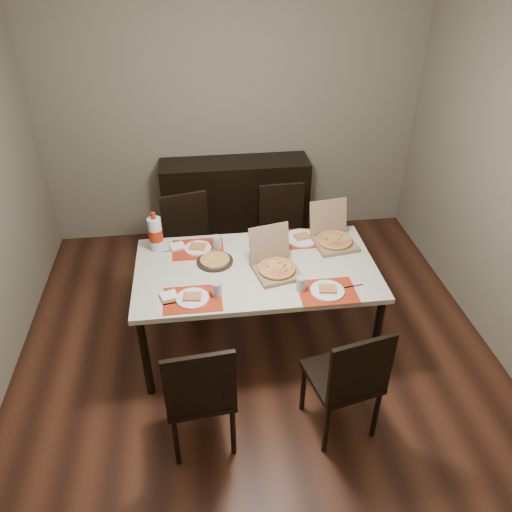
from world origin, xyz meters
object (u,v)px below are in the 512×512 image
at_px(chair_near_left, 200,392).
at_px(soda_bottle, 156,234).
at_px(chair_far_left, 189,242).
at_px(pizza_box_center, 275,265).
at_px(chair_far_right, 283,231).
at_px(dining_table, 256,274).
at_px(chair_near_right, 348,378).
at_px(dip_bowl, 265,247).
at_px(sideboard, 236,202).

bearing_deg(chair_near_left, soda_bottle, 102.25).
distance_m(chair_far_left, pizza_box_center, 1.12).
height_order(chair_near_left, pizza_box_center, pizza_box_center).
xyz_separation_m(chair_near_left, chair_far_right, (0.83, 1.81, 0.00)).
bearing_deg(dining_table, chair_far_left, 122.21).
bearing_deg(chair_far_left, dining_table, -57.79).
height_order(dining_table, chair_near_right, chair_near_right).
bearing_deg(chair_far_left, dip_bowl, -42.62).
bearing_deg(chair_near_right, chair_far_right, 93.18).
distance_m(chair_near_right, chair_far_right, 1.83).
xyz_separation_m(dip_bowl, soda_bottle, (-0.85, 0.10, 0.12)).
bearing_deg(dip_bowl, chair_far_left, 137.38).
height_order(sideboard, dip_bowl, sideboard).
height_order(dining_table, chair_far_right, chair_far_right).
height_order(chair_far_left, dip_bowl, chair_far_left).
xyz_separation_m(pizza_box_center, dip_bowl, (-0.03, 0.31, -0.04)).
xyz_separation_m(chair_near_right, pizza_box_center, (-0.33, 0.87, 0.29)).
xyz_separation_m(chair_near_right, dip_bowl, (-0.36, 1.18, 0.25)).
relative_size(chair_near_left, soda_bottle, 2.85).
relative_size(dining_table, pizza_box_center, 4.46).
relative_size(chair_far_right, soda_bottle, 2.85).
distance_m(sideboard, chair_far_right, 0.83).
height_order(chair_near_right, chair_far_right, same).
height_order(dining_table, chair_far_left, chair_far_left).
relative_size(sideboard, chair_near_left, 1.61).
bearing_deg(chair_far_left, pizza_box_center, -53.71).
bearing_deg(chair_near_right, sideboard, 100.60).
height_order(chair_far_left, soda_bottle, soda_bottle).
relative_size(chair_near_right, chair_far_right, 1.00).
distance_m(chair_near_left, chair_far_left, 1.73).
bearing_deg(chair_near_right, dip_bowl, 107.10).
bearing_deg(dip_bowl, chair_far_right, 67.78).
relative_size(sideboard, dip_bowl, 12.01).
height_order(dining_table, pizza_box_center, pizza_box_center).
bearing_deg(chair_near_left, chair_far_left, 91.33).
bearing_deg(chair_near_left, dip_bowl, 64.13).
bearing_deg(sideboard, pizza_box_center, -85.09).
bearing_deg(soda_bottle, dip_bowl, -7.07).
xyz_separation_m(chair_near_right, chair_far_left, (-0.97, 1.74, 0.00)).
bearing_deg(chair_far_right, chair_near_right, -86.82).
xyz_separation_m(chair_near_right, chair_far_right, (-0.10, 1.82, 0.00)).
height_order(sideboard, soda_bottle, soda_bottle).
relative_size(chair_near_left, pizza_box_center, 2.30).
relative_size(sideboard, chair_far_right, 1.61).
relative_size(sideboard, soda_bottle, 4.60).
bearing_deg(chair_far_left, chair_near_right, -60.82).
distance_m(chair_far_right, pizza_box_center, 1.02).
height_order(sideboard, chair_far_left, chair_far_left).
height_order(sideboard, chair_far_right, chair_far_right).
bearing_deg(chair_far_right, dining_table, -112.60).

